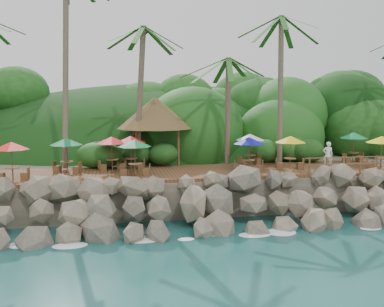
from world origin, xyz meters
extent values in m
plane|color=#19514F|center=(0.00, 0.00, 0.00)|extent=(140.00, 140.00, 0.00)
cube|color=gray|center=(0.00, 16.00, 1.05)|extent=(32.00, 25.20, 2.10)
ellipsoid|color=#143811|center=(0.00, 23.50, 0.00)|extent=(44.80, 28.00, 15.40)
cube|color=brown|center=(0.00, 6.00, 2.20)|extent=(26.00, 5.00, 0.20)
ellipsoid|color=white|center=(-9.00, 0.30, 0.03)|extent=(1.20, 0.80, 0.06)
ellipsoid|color=white|center=(-6.00, 0.30, 0.03)|extent=(1.20, 0.80, 0.06)
ellipsoid|color=white|center=(-3.00, 0.30, 0.03)|extent=(1.20, 0.80, 0.06)
ellipsoid|color=white|center=(0.00, 0.30, 0.03)|extent=(1.20, 0.80, 0.06)
ellipsoid|color=white|center=(3.00, 0.30, 0.03)|extent=(1.20, 0.80, 0.06)
ellipsoid|color=white|center=(6.00, 0.30, 0.03)|extent=(1.20, 0.80, 0.06)
ellipsoid|color=white|center=(9.00, 0.30, 0.03)|extent=(1.20, 0.80, 0.06)
cylinder|color=brown|center=(-7.59, 9.11, 8.61)|extent=(0.63, 2.91, 12.43)
cylinder|color=brown|center=(-2.95, 8.61, 6.76)|extent=(1.04, 1.01, 8.93)
ellipsoid|color=#23601E|center=(-2.95, 8.61, 11.23)|extent=(6.00, 6.00, 2.40)
cylinder|color=brown|center=(2.92, 8.48, 5.82)|extent=(0.55, 0.98, 7.04)
ellipsoid|color=#23601E|center=(2.92, 8.48, 9.34)|extent=(6.00, 6.00, 2.40)
cylinder|color=brown|center=(6.47, 8.03, 7.25)|extent=(0.66, 1.30, 9.89)
ellipsoid|color=#23601E|center=(6.47, 8.03, 12.20)|extent=(6.00, 6.00, 2.40)
cylinder|color=brown|center=(-3.24, 8.52, 3.50)|extent=(0.16, 0.16, 2.40)
cylinder|color=brown|center=(-0.44, 8.52, 3.50)|extent=(0.16, 0.16, 2.40)
cylinder|color=brown|center=(-3.24, 11.32, 3.50)|extent=(0.16, 0.16, 2.40)
cylinder|color=brown|center=(-0.44, 11.32, 3.50)|extent=(0.16, 0.16, 2.40)
cone|color=brown|center=(-1.84, 9.92, 5.80)|extent=(5.19, 5.19, 2.20)
cylinder|color=brown|center=(3.41, 5.30, 2.64)|extent=(0.07, 0.07, 0.69)
cylinder|color=brown|center=(3.41, 5.30, 3.00)|extent=(0.78, 0.78, 0.05)
cylinder|color=brown|center=(3.41, 5.30, 3.32)|extent=(0.05, 0.05, 2.05)
cone|color=#0C0C9F|center=(3.41, 5.30, 4.21)|extent=(1.95, 1.95, 0.42)
cube|color=brown|center=(2.78, 5.48, 2.51)|extent=(0.48, 0.48, 0.43)
cube|color=brown|center=(4.04, 5.13, 2.51)|extent=(0.48, 0.48, 0.43)
cylinder|color=brown|center=(-4.82, 7.20, 2.64)|extent=(0.07, 0.07, 0.69)
cylinder|color=brown|center=(-4.82, 7.20, 3.00)|extent=(0.78, 0.78, 0.05)
cylinder|color=brown|center=(-4.82, 7.20, 3.32)|extent=(0.05, 0.05, 2.05)
cone|color=red|center=(-4.82, 7.20, 4.21)|extent=(1.95, 1.95, 0.42)
cube|color=brown|center=(-5.42, 6.94, 2.51)|extent=(0.51, 0.51, 0.43)
cube|color=brown|center=(-4.22, 7.45, 2.51)|extent=(0.51, 0.51, 0.43)
cylinder|color=brown|center=(-7.50, 6.74, 2.64)|extent=(0.07, 0.07, 0.69)
cylinder|color=brown|center=(-7.50, 6.74, 3.00)|extent=(0.78, 0.78, 0.05)
cylinder|color=brown|center=(-7.50, 6.74, 3.32)|extent=(0.05, 0.05, 2.05)
cone|color=#0C6C36|center=(-7.50, 6.74, 4.21)|extent=(1.95, 1.95, 0.42)
cube|color=brown|center=(-8.09, 7.00, 2.51)|extent=(0.51, 0.51, 0.43)
cube|color=brown|center=(-6.90, 6.48, 2.51)|extent=(0.51, 0.51, 0.43)
cylinder|color=brown|center=(4.24, 7.60, 2.64)|extent=(0.07, 0.07, 0.69)
cylinder|color=brown|center=(4.24, 7.60, 3.00)|extent=(0.78, 0.78, 0.05)
cylinder|color=brown|center=(4.24, 7.60, 3.32)|extent=(0.05, 0.05, 2.05)
cone|color=silver|center=(4.24, 7.60, 4.21)|extent=(1.95, 1.95, 0.42)
cube|color=brown|center=(3.63, 7.36, 2.51)|extent=(0.51, 0.51, 0.43)
cube|color=brown|center=(4.84, 7.84, 2.51)|extent=(0.51, 0.51, 0.43)
cylinder|color=brown|center=(11.80, 4.40, 2.64)|extent=(0.07, 0.07, 0.69)
cylinder|color=brown|center=(11.80, 4.40, 3.00)|extent=(0.78, 0.78, 0.05)
cylinder|color=brown|center=(11.80, 4.40, 3.32)|extent=(0.05, 0.05, 2.05)
cone|color=yellow|center=(11.80, 4.40, 4.21)|extent=(1.95, 1.95, 0.42)
cube|color=brown|center=(11.18, 4.58, 2.51)|extent=(0.48, 0.48, 0.43)
cylinder|color=brown|center=(11.80, 7.60, 2.64)|extent=(0.07, 0.07, 0.69)
cylinder|color=brown|center=(11.80, 7.60, 3.00)|extent=(0.78, 0.78, 0.05)
cylinder|color=brown|center=(11.80, 7.60, 3.32)|extent=(0.05, 0.05, 2.05)
cone|color=#0C743F|center=(11.80, 7.60, 4.21)|extent=(1.95, 1.95, 0.42)
cube|color=brown|center=(11.18, 7.40, 2.51)|extent=(0.49, 0.49, 0.43)
cube|color=brown|center=(12.42, 7.80, 2.51)|extent=(0.49, 0.49, 0.43)
cylinder|color=brown|center=(-3.53, 5.06, 2.64)|extent=(0.07, 0.07, 0.69)
cylinder|color=brown|center=(-3.53, 5.06, 3.00)|extent=(0.78, 0.78, 0.05)
cylinder|color=brown|center=(-3.53, 5.06, 3.32)|extent=(0.05, 0.05, 2.05)
cone|color=#0C7231|center=(-3.53, 5.06, 4.21)|extent=(1.95, 1.95, 0.42)
cube|color=brown|center=(-4.18, 5.16, 2.51)|extent=(0.44, 0.44, 0.43)
cube|color=brown|center=(-2.89, 4.97, 2.51)|extent=(0.44, 0.44, 0.43)
cylinder|color=brown|center=(-3.65, 7.46, 2.64)|extent=(0.07, 0.07, 0.69)
cylinder|color=brown|center=(-3.65, 7.46, 3.00)|extent=(0.78, 0.78, 0.05)
cylinder|color=brown|center=(-3.65, 7.46, 3.32)|extent=(0.05, 0.05, 2.05)
cone|color=red|center=(-3.65, 7.46, 4.21)|extent=(1.95, 1.95, 0.42)
cube|color=brown|center=(-4.29, 7.59, 2.51)|extent=(0.46, 0.46, 0.43)
cube|color=brown|center=(-3.01, 7.33, 2.51)|extent=(0.46, 0.46, 0.43)
cylinder|color=brown|center=(-10.20, 4.90, 2.64)|extent=(0.07, 0.07, 0.69)
cylinder|color=brown|center=(-10.20, 4.90, 3.00)|extent=(0.78, 0.78, 0.05)
cylinder|color=brown|center=(-10.20, 4.90, 3.32)|extent=(0.05, 0.05, 2.05)
cone|color=red|center=(-10.20, 4.90, 4.21)|extent=(1.95, 1.95, 0.42)
cube|color=brown|center=(-10.85, 4.98, 2.51)|extent=(0.43, 0.43, 0.43)
cube|color=brown|center=(-9.55, 4.83, 2.51)|extent=(0.43, 0.43, 0.43)
cylinder|color=brown|center=(6.22, 5.58, 2.64)|extent=(0.07, 0.07, 0.69)
cylinder|color=brown|center=(6.22, 5.58, 3.00)|extent=(0.78, 0.78, 0.05)
cylinder|color=brown|center=(6.22, 5.58, 3.32)|extent=(0.05, 0.05, 2.05)
cone|color=yellow|center=(6.22, 5.58, 4.21)|extent=(1.95, 1.95, 0.42)
cube|color=brown|center=(5.59, 5.72, 2.51)|extent=(0.47, 0.47, 0.43)
cube|color=brown|center=(6.86, 5.43, 2.51)|extent=(0.47, 0.47, 0.43)
cylinder|color=brown|center=(6.61, 3.65, 2.80)|extent=(0.10, 0.10, 1.00)
cylinder|color=brown|center=(7.71, 3.65, 2.80)|extent=(0.10, 0.10, 1.00)
cylinder|color=brown|center=(8.81, 3.65, 2.80)|extent=(0.10, 0.10, 1.00)
cylinder|color=brown|center=(9.91, 3.65, 2.80)|extent=(0.10, 0.10, 1.00)
cylinder|color=brown|center=(11.01, 3.65, 2.80)|extent=(0.10, 0.10, 1.00)
cube|color=brown|center=(9.36, 3.65, 3.25)|extent=(6.10, 0.06, 0.06)
cube|color=brown|center=(9.36, 3.65, 2.85)|extent=(6.10, 0.06, 0.06)
imported|color=white|center=(8.75, 5.47, 3.16)|extent=(0.72, 0.58, 1.72)
camera|label=1|loc=(-4.92, -19.93, 6.73)|focal=40.64mm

